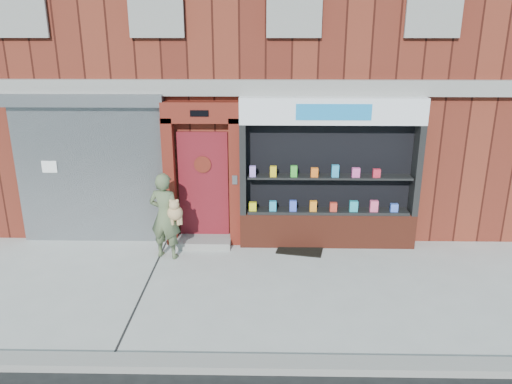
{
  "coord_description": "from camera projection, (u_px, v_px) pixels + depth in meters",
  "views": [
    {
      "loc": [
        0.5,
        -7.6,
        4.23
      ],
      "look_at": [
        0.33,
        1.0,
        1.39
      ],
      "focal_mm": 35.0,
      "sensor_mm": 36.0,
      "label": 1
    }
  ],
  "objects": [
    {
      "name": "ground",
      "position": [
        236.0,
        287.0,
        8.55
      ],
      "size": [
        80.0,
        80.0,
        0.0
      ],
      "primitive_type": "plane",
      "color": "#9E9E99",
      "rests_on": "ground"
    },
    {
      "name": "pharmacy_bay",
      "position": [
        329.0,
        180.0,
        9.81
      ],
      "size": [
        3.5,
        0.41,
        3.0
      ],
      "color": "maroon",
      "rests_on": "ground"
    },
    {
      "name": "woman",
      "position": [
        166.0,
        216.0,
        9.42
      ],
      "size": [
        0.7,
        0.55,
        1.69
      ],
      "color": "#505F3E",
      "rests_on": "ground"
    },
    {
      "name": "building",
      "position": [
        247.0,
        37.0,
        12.98
      ],
      "size": [
        12.0,
        8.16,
        8.0
      ],
      "color": "#551C13",
      "rests_on": "ground"
    },
    {
      "name": "curb",
      "position": [
        226.0,
        364.0,
        6.49
      ],
      "size": [
        60.0,
        0.3,
        0.12
      ],
      "primitive_type": "cube",
      "color": "gray",
      "rests_on": "ground"
    },
    {
      "name": "doormat",
      "position": [
        300.0,
        249.0,
        10.0
      ],
      "size": [
        1.0,
        0.79,
        0.02
      ],
      "primitive_type": "cube",
      "rotation": [
        0.0,
        0.0,
        -0.2
      ],
      "color": "black",
      "rests_on": "ground"
    },
    {
      "name": "shutter_bay",
      "position": [
        90.0,
        161.0,
        9.9
      ],
      "size": [
        3.1,
        0.3,
        3.04
      ],
      "color": "gray",
      "rests_on": "ground"
    },
    {
      "name": "red_door_bay",
      "position": [
        202.0,
        175.0,
        9.87
      ],
      "size": [
        1.52,
        0.58,
        2.9
      ],
      "color": "#611910",
      "rests_on": "ground"
    }
  ]
}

